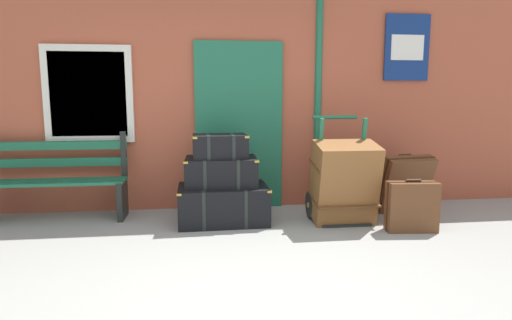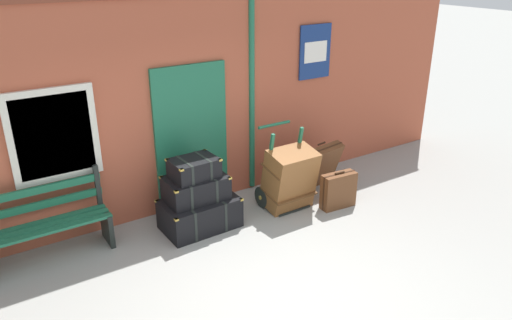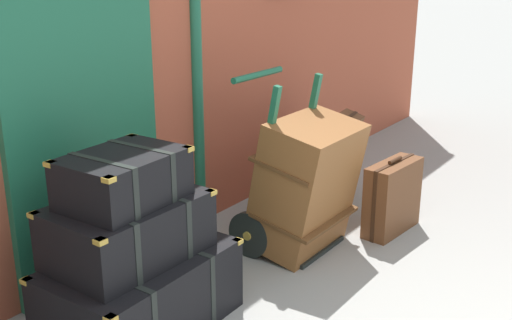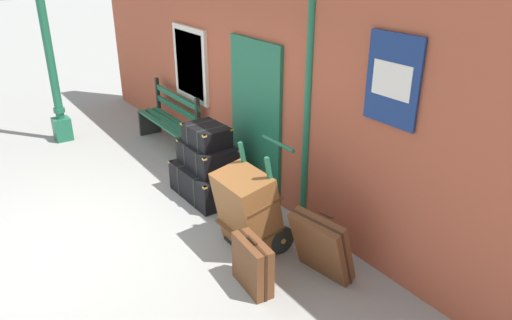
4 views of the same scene
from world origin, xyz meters
TOP-DOWN VIEW (x-y plane):
  - brick_facade at (-0.01, 2.60)m, footprint 10.40×0.35m
  - steamer_trunk_base at (-0.12, 1.78)m, footprint 1.02×0.67m
  - steamer_trunk_middle at (-0.14, 1.83)m, footprint 0.82×0.57m
  - steamer_trunk_top at (-0.15, 1.83)m, footprint 0.63×0.47m
  - porters_trolley at (1.22, 1.74)m, footprint 0.71×0.58m
  - large_brown_trunk at (1.22, 1.57)m, footprint 0.70×0.60m
  - suitcase_oxblood at (2.10, 1.88)m, footprint 0.68×0.48m
  - suitcase_slate at (1.85, 1.20)m, footprint 0.54×0.24m

SIDE VIEW (x-z plane):
  - steamer_trunk_base at x=-0.12m, z-range 0.00..0.42m
  - suitcase_slate at x=1.85m, z-range -0.02..0.55m
  - porters_trolley at x=1.22m, z-range -0.33..0.87m
  - suitcase_oxblood at x=2.10m, z-range 0.00..0.73m
  - large_brown_trunk at x=1.22m, z-range 0.00..0.95m
  - steamer_trunk_middle at x=-0.14m, z-range 0.42..0.74m
  - steamer_trunk_top at x=-0.15m, z-range 0.74..1.00m
  - brick_facade at x=-0.01m, z-range 0.00..3.20m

